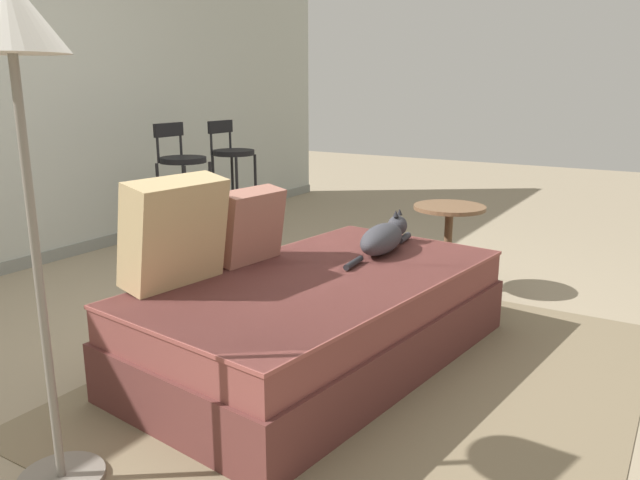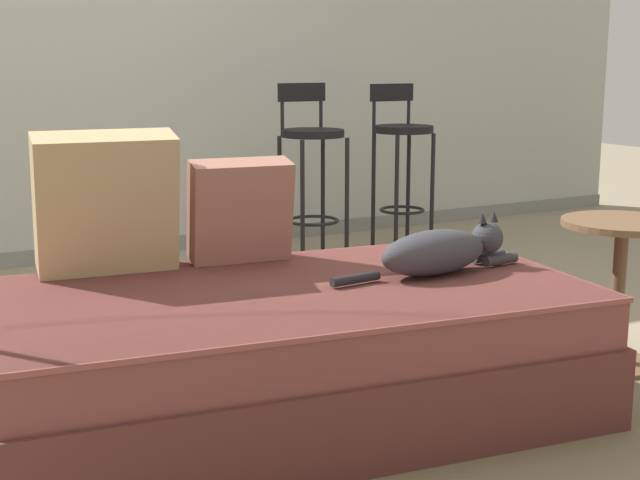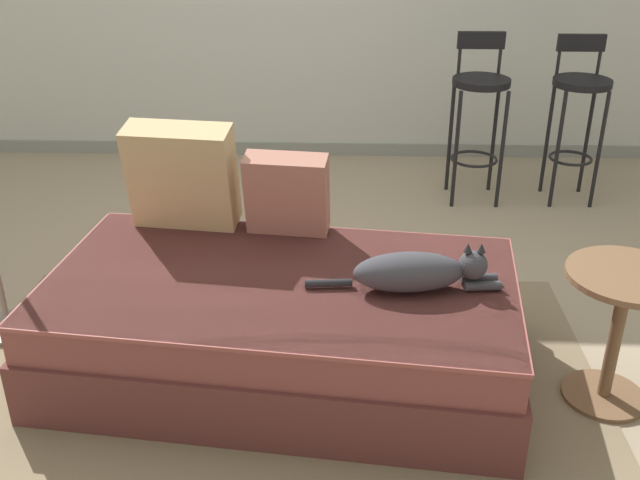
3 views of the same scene
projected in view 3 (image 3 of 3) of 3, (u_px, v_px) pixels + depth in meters
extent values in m
plane|color=gray|center=(290.00, 317.00, 3.46)|extent=(16.00, 16.00, 0.00)
cube|color=gray|center=(309.00, 149.00, 5.41)|extent=(8.00, 0.02, 0.09)
cube|color=#75664C|center=(278.00, 415.00, 2.83)|extent=(2.55, 2.11, 0.01)
cube|color=brown|center=(283.00, 342.00, 3.05)|extent=(1.96, 1.23, 0.26)
cube|color=brown|center=(281.00, 297.00, 2.95)|extent=(1.92, 1.19, 0.17)
cube|color=brown|center=(281.00, 280.00, 2.92)|extent=(1.93, 1.20, 0.02)
cube|color=tan|center=(182.00, 176.00, 3.24)|extent=(0.48, 0.29, 0.48)
cube|color=#936051|center=(288.00, 194.00, 3.20)|extent=(0.37, 0.22, 0.37)
ellipsoid|color=#333338|center=(409.00, 272.00, 2.81)|extent=(0.43, 0.21, 0.15)
sphere|color=#333338|center=(473.00, 265.00, 2.81)|extent=(0.11, 0.11, 0.11)
cone|color=black|center=(468.00, 248.00, 2.78)|extent=(0.03, 0.03, 0.04)
cone|color=black|center=(482.00, 248.00, 2.78)|extent=(0.03, 0.03, 0.04)
cylinder|color=#333338|center=(483.00, 286.00, 2.82)|extent=(0.14, 0.05, 0.04)
cylinder|color=#333338|center=(479.00, 278.00, 2.87)|extent=(0.14, 0.05, 0.04)
cylinder|color=black|center=(328.00, 283.00, 2.84)|extent=(0.18, 0.05, 0.03)
cylinder|color=black|center=(456.00, 151.00, 4.44)|extent=(0.02, 0.02, 0.72)
cylinder|color=black|center=(502.00, 151.00, 4.43)|extent=(0.02, 0.02, 0.72)
cylinder|color=black|center=(450.00, 136.00, 4.68)|extent=(0.02, 0.02, 0.72)
cylinder|color=black|center=(494.00, 136.00, 4.68)|extent=(0.02, 0.02, 0.72)
torus|color=black|center=(474.00, 159.00, 4.60)|extent=(0.29, 0.29, 0.02)
cylinder|color=black|center=(481.00, 82.00, 4.39)|extent=(0.34, 0.34, 0.04)
cylinder|color=black|center=(459.00, 60.00, 4.46)|extent=(0.02, 0.02, 0.23)
cylinder|color=black|center=(500.00, 60.00, 4.46)|extent=(0.02, 0.02, 0.23)
cube|color=black|center=(481.00, 40.00, 4.41)|extent=(0.28, 0.03, 0.10)
cylinder|color=black|center=(558.00, 151.00, 4.44)|extent=(0.02, 0.02, 0.72)
cylinder|color=black|center=(599.00, 151.00, 4.43)|extent=(0.02, 0.02, 0.72)
cylinder|color=black|center=(547.00, 138.00, 4.66)|extent=(0.02, 0.02, 0.72)
cylinder|color=black|center=(587.00, 138.00, 4.65)|extent=(0.02, 0.02, 0.72)
torus|color=black|center=(570.00, 158.00, 4.58)|extent=(0.26, 0.26, 0.02)
cylinder|color=black|center=(582.00, 82.00, 4.37)|extent=(0.34, 0.34, 0.04)
cylinder|color=black|center=(558.00, 62.00, 4.45)|extent=(0.02, 0.02, 0.22)
cylinder|color=black|center=(599.00, 62.00, 4.45)|extent=(0.02, 0.02, 0.22)
cube|color=black|center=(581.00, 43.00, 4.40)|extent=(0.28, 0.03, 0.10)
cylinder|color=brown|center=(614.00, 341.00, 2.81)|extent=(0.05, 0.05, 0.54)
cylinder|color=brown|center=(603.00, 395.00, 2.93)|extent=(0.32, 0.32, 0.02)
cylinder|color=brown|center=(628.00, 276.00, 2.69)|extent=(0.44, 0.44, 0.02)
cylinder|color=slate|center=(9.00, 328.00, 3.36)|extent=(0.28, 0.28, 0.02)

